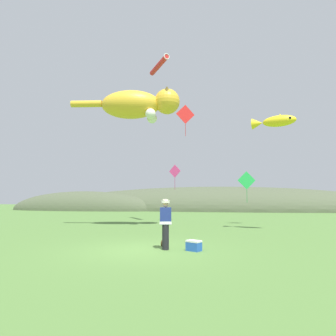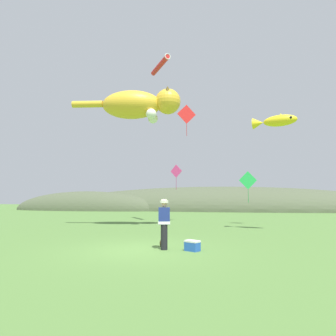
{
  "view_description": "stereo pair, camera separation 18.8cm",
  "coord_description": "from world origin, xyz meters",
  "px_view_note": "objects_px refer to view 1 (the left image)",
  "views": [
    {
      "loc": [
        3.08,
        -10.29,
        1.83
      ],
      "look_at": [
        0.0,
        4.0,
        3.28
      ],
      "focal_mm": 32.0,
      "sensor_mm": 36.0,
      "label": 1
    },
    {
      "loc": [
        3.27,
        -10.25,
        1.83
      ],
      "look_at": [
        0.0,
        4.0,
        3.28
      ],
      "focal_mm": 32.0,
      "sensor_mm": 36.0,
      "label": 2
    }
  ],
  "objects_px": {
    "kite_giant_cat": "(139,105)",
    "kite_diamond_green": "(247,181)",
    "kite_fish_windsock": "(274,121)",
    "kite_diamond_pink": "(175,171)",
    "festival_attendant": "(166,222)",
    "kite_spool": "(163,243)",
    "kite_tube_streamer": "(159,65)",
    "kite_diamond_red": "(185,114)",
    "picnic_cooler": "(194,246)"
  },
  "relations": [
    {
      "from": "picnic_cooler",
      "to": "kite_tube_streamer",
      "type": "xyz_separation_m",
      "value": [
        -3.74,
        10.0,
        11.32
      ]
    },
    {
      "from": "festival_attendant",
      "to": "kite_spool",
      "type": "bearing_deg",
      "value": 109.9
    },
    {
      "from": "kite_spool",
      "to": "kite_diamond_pink",
      "type": "relative_size",
      "value": 0.11
    },
    {
      "from": "festival_attendant",
      "to": "kite_giant_cat",
      "type": "height_order",
      "value": "kite_giant_cat"
    },
    {
      "from": "kite_giant_cat",
      "to": "picnic_cooler",
      "type": "bearing_deg",
      "value": -58.39
    },
    {
      "from": "kite_giant_cat",
      "to": "kite_diamond_green",
      "type": "distance_m",
      "value": 8.89
    },
    {
      "from": "kite_diamond_red",
      "to": "kite_diamond_pink",
      "type": "height_order",
      "value": "kite_diamond_red"
    },
    {
      "from": "picnic_cooler",
      "to": "kite_giant_cat",
      "type": "bearing_deg",
      "value": 121.61
    },
    {
      "from": "kite_spool",
      "to": "kite_tube_streamer",
      "type": "relative_size",
      "value": 0.08
    },
    {
      "from": "festival_attendant",
      "to": "kite_giant_cat",
      "type": "xyz_separation_m",
      "value": [
        -3.3,
        6.99,
        6.67
      ]
    },
    {
      "from": "festival_attendant",
      "to": "kite_tube_streamer",
      "type": "height_order",
      "value": "kite_tube_streamer"
    },
    {
      "from": "kite_fish_windsock",
      "to": "kite_diamond_pink",
      "type": "height_order",
      "value": "kite_fish_windsock"
    },
    {
      "from": "kite_tube_streamer",
      "to": "kite_diamond_pink",
      "type": "xyz_separation_m",
      "value": [
        0.85,
        1.63,
        -7.71
      ]
    },
    {
      "from": "kite_tube_streamer",
      "to": "kite_diamond_green",
      "type": "relative_size",
      "value": 1.28
    },
    {
      "from": "picnic_cooler",
      "to": "kite_tube_streamer",
      "type": "height_order",
      "value": "kite_tube_streamer"
    },
    {
      "from": "kite_diamond_pink",
      "to": "kite_spool",
      "type": "bearing_deg",
      "value": -81.5
    },
    {
      "from": "kite_spool",
      "to": "picnic_cooler",
      "type": "xyz_separation_m",
      "value": [
        1.26,
        -0.73,
        0.07
      ]
    },
    {
      "from": "picnic_cooler",
      "to": "kite_diamond_red",
      "type": "height_order",
      "value": "kite_diamond_red"
    },
    {
      "from": "festival_attendant",
      "to": "kite_diamond_green",
      "type": "relative_size",
      "value": 0.82
    },
    {
      "from": "kite_diamond_red",
      "to": "kite_diamond_pink",
      "type": "bearing_deg",
      "value": 134.09
    },
    {
      "from": "festival_attendant",
      "to": "picnic_cooler",
      "type": "distance_m",
      "value": 1.27
    },
    {
      "from": "picnic_cooler",
      "to": "kite_diamond_pink",
      "type": "bearing_deg",
      "value": 103.97
    },
    {
      "from": "kite_fish_windsock",
      "to": "kite_diamond_pink",
      "type": "xyz_separation_m",
      "value": [
        -6.54,
        5.23,
        -2.18
      ]
    },
    {
      "from": "kite_fish_windsock",
      "to": "kite_diamond_pink",
      "type": "bearing_deg",
      "value": 141.37
    },
    {
      "from": "kite_fish_windsock",
      "to": "kite_diamond_green",
      "type": "xyz_separation_m",
      "value": [
        -1.35,
        4.32,
        -2.98
      ]
    },
    {
      "from": "festival_attendant",
      "to": "kite_diamond_pink",
      "type": "distance_m",
      "value": 12.11
    },
    {
      "from": "kite_fish_windsock",
      "to": "kite_diamond_red",
      "type": "distance_m",
      "value": 7.22
    },
    {
      "from": "festival_attendant",
      "to": "kite_giant_cat",
      "type": "bearing_deg",
      "value": 115.3
    },
    {
      "from": "kite_diamond_green",
      "to": "kite_diamond_pink",
      "type": "bearing_deg",
      "value": 170.11
    },
    {
      "from": "kite_giant_cat",
      "to": "kite_diamond_green",
      "type": "relative_size",
      "value": 3.16
    },
    {
      "from": "kite_giant_cat",
      "to": "kite_diamond_pink",
      "type": "relative_size",
      "value": 3.58
    },
    {
      "from": "kite_spool",
      "to": "kite_diamond_pink",
      "type": "xyz_separation_m",
      "value": [
        -1.63,
        10.9,
        3.68
      ]
    },
    {
      "from": "kite_fish_windsock",
      "to": "kite_diamond_green",
      "type": "height_order",
      "value": "kite_fish_windsock"
    },
    {
      "from": "kite_spool",
      "to": "kite_diamond_green",
      "type": "height_order",
      "value": "kite_diamond_green"
    },
    {
      "from": "festival_attendant",
      "to": "kite_spool",
      "type": "height_order",
      "value": "festival_attendant"
    },
    {
      "from": "kite_giant_cat",
      "to": "kite_fish_windsock",
      "type": "height_order",
      "value": "kite_giant_cat"
    },
    {
      "from": "festival_attendant",
      "to": "picnic_cooler",
      "type": "xyz_separation_m",
      "value": [
        1.0,
        -0.01,
        -0.77
      ]
    },
    {
      "from": "festival_attendant",
      "to": "kite_fish_windsock",
      "type": "bearing_deg",
      "value": 53.93
    },
    {
      "from": "picnic_cooler",
      "to": "kite_diamond_red",
      "type": "distance_m",
      "value": 13.23
    },
    {
      "from": "picnic_cooler",
      "to": "kite_fish_windsock",
      "type": "relative_size",
      "value": 0.24
    },
    {
      "from": "kite_giant_cat",
      "to": "kite_diamond_red",
      "type": "distance_m",
      "value": 4.34
    },
    {
      "from": "festival_attendant",
      "to": "kite_tube_streamer",
      "type": "xyz_separation_m",
      "value": [
        -2.74,
        9.99,
        10.55
      ]
    },
    {
      "from": "kite_diamond_green",
      "to": "picnic_cooler",
      "type": "bearing_deg",
      "value": -102.1
    },
    {
      "from": "kite_giant_cat",
      "to": "kite_spool",
      "type": "bearing_deg",
      "value": -64.11
    },
    {
      "from": "kite_spool",
      "to": "kite_fish_windsock",
      "type": "distance_m",
      "value": 9.53
    },
    {
      "from": "festival_attendant",
      "to": "kite_diamond_green",
      "type": "xyz_separation_m",
      "value": [
        3.3,
        10.71,
        2.03
      ]
    },
    {
      "from": "kite_giant_cat",
      "to": "festival_attendant",
      "type": "bearing_deg",
      "value": -64.7
    },
    {
      "from": "festival_attendant",
      "to": "kite_diamond_pink",
      "type": "bearing_deg",
      "value": 99.23
    },
    {
      "from": "kite_spool",
      "to": "kite_giant_cat",
      "type": "relative_size",
      "value": 0.03
    },
    {
      "from": "festival_attendant",
      "to": "kite_giant_cat",
      "type": "relative_size",
      "value": 0.26
    }
  ]
}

